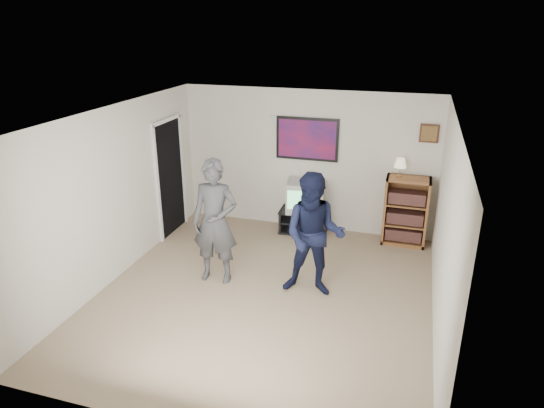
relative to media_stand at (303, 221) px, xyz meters
The scene contains 13 objects.
room_shell 2.15m from the media_stand, 90.83° to the right, with size 4.51×5.00×2.51m.
media_stand is the anchor object (origin of this frame).
crt_television 0.48m from the media_stand, ahead, with size 0.64×0.54×0.54m, color #ACADA7, non-canonical shape.
bookshelf 1.78m from the media_stand, ahead, with size 0.71×0.41×1.17m, color brown, non-canonical shape.
table_lamp 1.94m from the media_stand, ahead, with size 0.20×0.20×0.31m, color beige, non-canonical shape.
person_tall 2.28m from the media_stand, 112.52° to the right, with size 0.67×0.44×1.83m, color #3A3B3E.
person_short 2.16m from the media_stand, 73.11° to the right, with size 0.85×0.66×1.75m, color black.
controller_left 2.20m from the media_stand, 116.36° to the right, with size 0.04×0.12×0.04m, color white.
controller_right 2.04m from the media_stand, 70.47° to the right, with size 0.03×0.11×0.03m, color white.
poster 1.46m from the media_stand, 96.36° to the left, with size 1.10×0.03×0.75m, color black.
air_vent 1.85m from the media_stand, 156.59° to the left, with size 0.28×0.02×0.14m, color white.
small_picture 2.60m from the media_stand, ahead, with size 0.30×0.03×0.30m, color #351910.
doorway 2.48m from the media_stand, 164.44° to the right, with size 0.03×0.85×2.00m, color black.
Camera 1 is at (1.80, -5.57, 3.62)m, focal length 32.00 mm.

